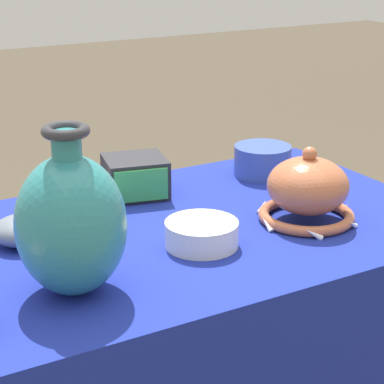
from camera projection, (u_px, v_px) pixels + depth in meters
display_table at (181, 270)px, 1.52m from camera, size 1.12×0.68×0.73m
vase_tall_bulbous at (71, 223)px, 1.21m from camera, size 0.18×0.18×0.29m
vase_dome_bell at (308, 192)px, 1.53m from camera, size 0.21×0.20×0.16m
mosaic_tile_box at (135, 177)px, 1.68m from camera, size 0.16×0.16×0.09m
pot_squat_ivory at (200, 234)px, 1.42m from camera, size 0.14×0.14×0.05m
bowl_shallow_porcelain at (73, 202)px, 1.57m from camera, size 0.17×0.17×0.06m
pot_squat_cobalt at (263, 160)px, 1.82m from camera, size 0.14×0.14×0.07m
bowl_shallow_slate at (22, 230)px, 1.42m from camera, size 0.11×0.11×0.06m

